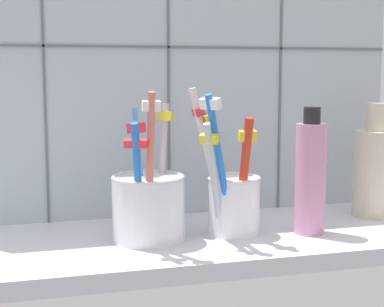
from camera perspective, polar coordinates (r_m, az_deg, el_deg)
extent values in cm
cube|color=silver|center=(73.17, -0.12, -8.44)|extent=(64.00, 22.00, 2.00)
cube|color=#B2C1CC|center=(81.90, -2.40, 8.51)|extent=(64.00, 2.00, 45.00)
cube|color=slate|center=(78.66, -13.75, 8.33)|extent=(0.30, 0.20, 45.00)
cube|color=slate|center=(80.83, -2.21, 8.52)|extent=(0.30, 0.20, 45.00)
cube|color=slate|center=(85.98, 8.33, 8.40)|extent=(0.30, 0.20, 45.00)
cube|color=slate|center=(80.88, -2.22, 9.97)|extent=(64.00, 0.20, 0.30)
cylinder|color=white|center=(70.30, -4.11, -5.20)|extent=(8.38, 8.38, 7.36)
torus|color=silver|center=(69.57, -4.14, -2.24)|extent=(8.46, 8.46, 0.50)
cylinder|color=#DB6F61|center=(65.47, -3.99, -1.56)|extent=(0.89, 3.81, 17.01)
cube|color=white|center=(63.57, -3.85, 4.47)|extent=(1.91, 0.89, 1.16)
cylinder|color=blue|center=(66.20, -5.07, -2.87)|extent=(2.45, 5.22, 13.93)
cube|color=#E5333F|center=(64.10, -5.30, 0.96)|extent=(2.66, 1.69, 1.00)
cylinder|color=beige|center=(72.20, -2.86, -1.36)|extent=(2.70, 2.86, 15.29)
cube|color=yellow|center=(72.31, -2.52, 3.56)|extent=(1.98, 1.91, 1.21)
cylinder|color=#5690E6|center=(70.85, -4.90, -1.74)|extent=(1.93, 2.25, 14.79)
cube|color=#E5333F|center=(70.54, -5.25, 2.41)|extent=(2.54, 2.20, 1.25)
cylinder|color=white|center=(73.11, 3.95, -4.94)|extent=(6.21, 6.21, 6.74)
torus|color=silver|center=(72.45, 3.98, -2.34)|extent=(6.40, 6.40, 0.50)
cylinder|color=#6990CA|center=(71.92, 2.20, -1.89)|extent=(3.92, 1.04, 14.10)
cube|color=yellow|center=(71.01, 1.37, 2.13)|extent=(1.04, 2.51, 1.23)
cylinder|color=silver|center=(71.06, 1.67, -0.73)|extent=(5.16, 0.94, 17.27)
cube|color=#E5333F|center=(70.00, 0.59, 3.93)|extent=(1.06, 2.43, 1.04)
cylinder|color=#65ABC9|center=(71.74, 2.13, -1.68)|extent=(3.36, 0.82, 14.65)
cube|color=yellow|center=(70.65, 1.34, 3.21)|extent=(1.03, 2.35, 1.17)
cylinder|color=blue|center=(68.89, 2.71, -1.25)|extent=(4.99, 3.90, 16.70)
cube|color=white|center=(66.53, 1.74, 4.71)|extent=(2.34, 2.63, 1.37)
cylinder|color=silver|center=(68.89, 2.12, -2.57)|extent=(4.07, 4.60, 13.60)
cube|color=yellow|center=(66.71, 1.61, 1.39)|extent=(2.21, 2.10, 1.19)
cylinder|color=red|center=(70.03, 4.86, -2.20)|extent=(1.09, 4.48, 14.14)
cube|color=yellow|center=(68.30, 5.23, 1.68)|extent=(2.00, 1.00, 1.29)
cylinder|color=beige|center=(85.24, 16.91, -1.80)|extent=(6.12, 6.12, 11.51)
cylinder|color=beige|center=(84.35, 17.11, 3.30)|extent=(3.23, 3.23, 3.71)
cylinder|color=#CF89B0|center=(73.91, 11.05, -2.37)|extent=(3.68, 3.68, 13.22)
cylinder|color=black|center=(72.98, 11.21, 3.53)|extent=(2.02, 2.02, 2.00)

